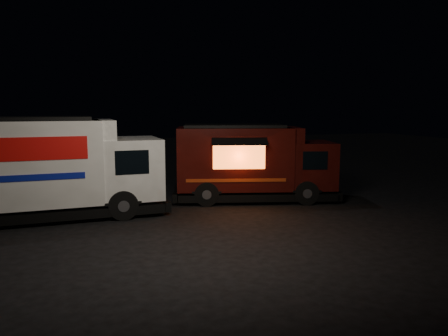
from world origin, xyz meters
TOP-DOWN VIEW (x-y plane):
  - ground at (0.00, 0.00)m, footprint 80.00×80.00m
  - white_truck at (-3.76, 2.00)m, footprint 7.68×2.79m
  - red_truck at (3.89, 2.54)m, footprint 7.02×4.10m

SIDE VIEW (x-z plane):
  - ground at x=0.00m, z-range 0.00..0.00m
  - red_truck at x=3.89m, z-range 0.00..3.08m
  - white_truck at x=-3.76m, z-range 0.00..3.45m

